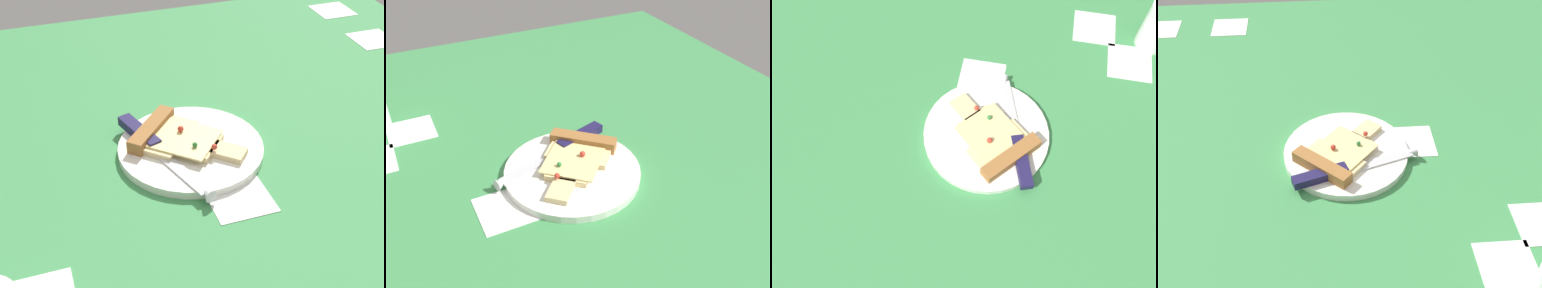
# 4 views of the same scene
# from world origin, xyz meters

# --- Properties ---
(ground_plane) EXTENTS (1.35, 1.35, 0.03)m
(ground_plane) POSITION_xyz_m (-0.00, -0.00, -0.01)
(ground_plane) COLOR #3D8C4C
(ground_plane) RESTS_ON ground
(plate) EXTENTS (0.23, 0.23, 0.01)m
(plate) POSITION_xyz_m (-0.01, -0.08, 0.01)
(plate) COLOR white
(plate) RESTS_ON ground_plane
(pizza_slice) EXTENTS (0.18, 0.17, 0.02)m
(pizza_slice) POSITION_xyz_m (0.01, -0.10, 0.02)
(pizza_slice) COLOR beige
(pizza_slice) RESTS_ON plate
(knife) EXTENTS (0.09, 0.23, 0.02)m
(knife) POSITION_xyz_m (0.05, -0.09, 0.02)
(knife) COLOR silver
(knife) RESTS_ON plate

